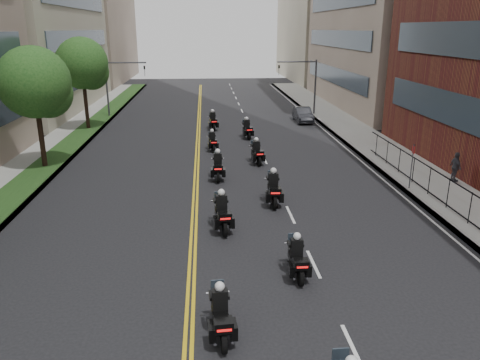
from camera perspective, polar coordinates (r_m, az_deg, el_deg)
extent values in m
cube|color=gray|center=(34.43, 17.74, 2.79)|extent=(4.00, 90.00, 0.15)
cube|color=gray|center=(33.86, -23.42, 1.90)|extent=(4.00, 90.00, 0.15)
cube|color=#1C3D16|center=(33.58, -22.15, 2.10)|extent=(2.00, 90.00, 0.04)
cube|color=#333F4C|center=(56.02, 11.29, 12.45)|extent=(0.12, 24.08, 1.80)
cube|color=#333F4C|center=(55.80, 11.55, 16.53)|extent=(0.12, 24.08, 1.80)
cube|color=#333F4C|center=(55.86, 11.82, 20.63)|extent=(0.12, 24.08, 1.80)
cube|color=#9F9880|center=(86.83, 11.35, 20.59)|extent=(15.00, 28.00, 26.00)
cube|color=#333F4C|center=(55.61, -18.32, 11.86)|extent=(0.12, 24.08, 1.80)
cube|color=#333F4C|center=(55.39, -18.74, 15.97)|extent=(0.12, 24.08, 1.80)
cube|color=gray|center=(86.55, -19.67, 19.95)|extent=(16.00, 28.00, 26.00)
cube|color=black|center=(22.92, 27.26, -5.36)|extent=(0.05, 28.00, 0.05)
cylinder|color=#321C16|center=(32.13, -23.17, 5.70)|extent=(0.32, 0.32, 5.11)
sphere|color=#194918|center=(31.71, -23.82, 10.85)|extent=(4.40, 4.40, 4.40)
sphere|color=#194918|center=(31.98, -22.40, 9.74)|extent=(3.08, 3.08, 3.08)
cylinder|color=#321C16|center=(43.47, -18.30, 9.30)|extent=(0.32, 0.32, 5.39)
sphere|color=#194918|center=(43.16, -18.71, 13.34)|extent=(4.40, 4.40, 4.40)
sphere|color=#194918|center=(43.47, -17.70, 12.44)|extent=(3.08, 3.08, 3.08)
cylinder|color=#3F3F44|center=(49.46, 9.15, 11.05)|extent=(0.18, 0.18, 5.60)
cylinder|color=#3F3F44|center=(48.80, 6.95, 14.12)|extent=(4.00, 0.14, 0.14)
imported|color=black|center=(48.55, 4.77, 13.22)|extent=(0.16, 0.20, 1.00)
cylinder|color=#3F3F44|center=(49.12, -15.90, 10.55)|extent=(0.18, 0.18, 5.60)
cylinder|color=#3F3F44|center=(48.52, -13.78, 13.73)|extent=(4.00, 0.14, 0.14)
imported|color=black|center=(48.33, -11.55, 12.91)|extent=(0.16, 0.20, 1.00)
cylinder|color=black|center=(13.72, -2.00, -19.05)|extent=(0.19, 0.70, 0.69)
cylinder|color=black|center=(15.04, -2.76, -15.36)|extent=(0.19, 0.70, 0.69)
cube|color=black|center=(14.21, -2.42, -16.19)|extent=(0.53, 1.40, 0.41)
cube|color=silver|center=(14.39, -2.43, -16.84)|extent=(0.43, 0.58, 0.30)
cube|color=black|center=(13.41, -2.03, -17.26)|extent=(0.56, 0.46, 0.32)
cube|color=red|center=(13.25, -1.92, -17.85)|extent=(0.41, 0.06, 0.07)
cube|color=black|center=(13.98, -2.47, -14.35)|extent=(0.47, 0.32, 0.63)
sphere|color=silver|center=(13.76, -2.50, -12.83)|extent=(0.29, 0.29, 0.29)
cylinder|color=black|center=(16.83, 7.40, -11.63)|extent=(0.14, 0.67, 0.66)
cylinder|color=black|center=(18.17, 6.38, -9.22)|extent=(0.14, 0.67, 0.66)
cube|color=black|center=(17.37, 6.90, -9.59)|extent=(0.42, 1.32, 0.39)
cube|color=silver|center=(17.51, 6.84, -10.16)|extent=(0.38, 0.54, 0.29)
cube|color=black|center=(16.58, 7.47, -10.11)|extent=(0.51, 0.41, 0.31)
cube|color=red|center=(16.42, 7.62, -10.50)|extent=(0.39, 0.03, 0.07)
cube|color=black|center=(17.19, 6.93, -8.07)|extent=(0.43, 0.28, 0.61)
sphere|color=silver|center=(17.02, 6.98, -6.81)|extent=(0.28, 0.28, 0.28)
cylinder|color=black|center=(20.30, -1.87, -5.94)|extent=(0.23, 0.76, 0.75)
cylinder|color=black|center=(21.91, -2.56, -4.08)|extent=(0.23, 0.76, 0.75)
cube|color=black|center=(20.98, -2.24, -4.20)|extent=(0.62, 1.53, 0.44)
cube|color=silver|center=(21.13, -2.25, -4.78)|extent=(0.48, 0.65, 0.33)
cube|color=black|center=(20.07, -1.89, -4.44)|extent=(0.62, 0.52, 0.35)
cube|color=red|center=(19.87, -1.79, -4.75)|extent=(0.44, 0.08, 0.08)
cube|color=black|center=(20.83, -2.28, -2.73)|extent=(0.52, 0.36, 0.69)
sphere|color=silver|center=(20.68, -2.30, -1.52)|extent=(0.32, 0.32, 0.32)
cylinder|color=black|center=(23.31, 4.27, -2.71)|extent=(0.19, 0.77, 0.76)
cylinder|color=black|center=(24.99, 3.85, -1.26)|extent=(0.19, 0.77, 0.76)
cube|color=black|center=(24.04, 4.07, -1.26)|extent=(0.54, 1.53, 0.45)
cube|color=silver|center=(24.18, 4.04, -1.79)|extent=(0.45, 0.63, 0.34)
cube|color=black|center=(23.12, 4.30, -1.36)|extent=(0.60, 0.50, 0.36)
cube|color=red|center=(22.90, 4.36, -1.61)|extent=(0.45, 0.05, 0.08)
cube|color=black|center=(23.92, 4.08, 0.05)|extent=(0.51, 0.33, 0.69)
sphere|color=silver|center=(23.79, 4.11, 1.14)|extent=(0.32, 0.32, 0.32)
cylinder|color=black|center=(27.24, -2.68, 0.38)|extent=(0.17, 0.74, 0.74)
cylinder|color=black|center=(28.90, -2.72, 1.42)|extent=(0.17, 0.74, 0.74)
cube|color=black|center=(27.98, -2.71, 1.51)|extent=(0.48, 1.47, 0.43)
cube|color=silver|center=(28.10, -2.71, 1.05)|extent=(0.42, 0.60, 0.33)
cube|color=black|center=(27.07, -2.70, 1.52)|extent=(0.57, 0.47, 0.35)
cube|color=red|center=(26.86, -2.69, 1.33)|extent=(0.43, 0.04, 0.08)
cube|color=black|center=(27.88, -2.73, 2.61)|extent=(0.48, 0.31, 0.67)
sphere|color=silver|center=(27.77, -2.75, 3.52)|extent=(0.31, 0.31, 0.31)
cylinder|color=black|center=(30.56, 2.36, 2.32)|extent=(0.23, 0.72, 0.70)
cylinder|color=black|center=(32.11, 1.67, 3.10)|extent=(0.23, 0.72, 0.70)
cube|color=black|center=(31.26, 2.01, 3.23)|extent=(0.60, 1.44, 0.41)
cube|color=silver|center=(31.37, 1.98, 2.84)|extent=(0.46, 0.61, 0.31)
cube|color=black|center=(30.42, 2.37, 3.29)|extent=(0.59, 0.50, 0.33)
cube|color=red|center=(30.22, 2.47, 3.15)|extent=(0.41, 0.08, 0.07)
cube|color=black|center=(31.18, 2.00, 4.17)|extent=(0.49, 0.34, 0.64)
sphere|color=silver|center=(31.09, 2.00, 4.96)|extent=(0.30, 0.30, 0.30)
cylinder|color=black|center=(34.01, -3.23, 3.88)|extent=(0.20, 0.65, 0.64)
cylinder|color=black|center=(35.47, -3.54, 4.46)|extent=(0.20, 0.65, 0.64)
cube|color=black|center=(34.68, -3.40, 4.60)|extent=(0.53, 1.31, 0.38)
cube|color=silver|center=(34.77, -3.40, 4.27)|extent=(0.41, 0.55, 0.28)
cube|color=black|center=(33.90, -3.25, 4.68)|extent=(0.53, 0.45, 0.30)
cube|color=red|center=(33.71, -3.20, 4.58)|extent=(0.38, 0.07, 0.07)
cube|color=black|center=(34.62, -3.42, 5.38)|extent=(0.44, 0.31, 0.58)
sphere|color=silver|center=(34.54, -3.44, 6.02)|extent=(0.27, 0.27, 0.27)
cylinder|color=black|center=(37.84, 1.10, 5.41)|extent=(0.24, 0.72, 0.71)
cylinder|color=black|center=(39.42, 0.57, 5.93)|extent=(0.24, 0.72, 0.71)
cube|color=black|center=(38.57, 0.83, 6.09)|extent=(0.61, 1.45, 0.42)
cube|color=silver|center=(38.67, 0.81, 5.76)|extent=(0.46, 0.62, 0.31)
cube|color=black|center=(37.73, 1.11, 6.21)|extent=(0.59, 0.50, 0.33)
cube|color=red|center=(37.52, 1.18, 6.11)|extent=(0.42, 0.08, 0.07)
cube|color=black|center=(38.52, 0.82, 6.86)|extent=(0.49, 0.35, 0.64)
sphere|color=silver|center=(38.44, 0.82, 7.50)|extent=(0.30, 0.30, 0.30)
cylinder|color=black|center=(41.17, -3.19, 6.43)|extent=(0.22, 0.74, 0.73)
cylinder|color=black|center=(42.84, -3.46, 6.89)|extent=(0.22, 0.74, 0.73)
cube|color=black|center=(41.94, -3.33, 7.07)|extent=(0.59, 1.48, 0.43)
cube|color=silver|center=(42.04, -3.34, 6.75)|extent=(0.46, 0.63, 0.32)
cube|color=black|center=(41.06, -3.20, 7.20)|extent=(0.60, 0.50, 0.34)
cube|color=red|center=(40.84, -3.16, 7.11)|extent=(0.43, 0.07, 0.08)
cube|color=black|center=(41.90, -3.36, 7.80)|extent=(0.50, 0.34, 0.66)
sphere|color=silver|center=(41.83, -3.37, 8.41)|extent=(0.31, 0.31, 0.31)
imported|color=black|center=(45.87, 7.67, 7.91)|extent=(1.51, 4.18, 1.37)
imported|color=#3B3B42|center=(29.64, 24.79, 1.46)|extent=(0.45, 1.02, 1.72)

